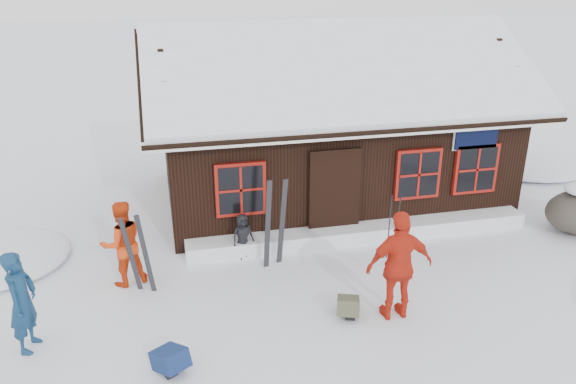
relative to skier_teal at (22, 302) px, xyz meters
name	(u,v)px	position (x,y,z in m)	size (l,w,h in m)	color
ground	(326,304)	(4.85, 0.08, -0.84)	(120.00, 120.00, 0.00)	white
mountain_hut	(327,136)	(6.35, 5.06, 0.74)	(8.90, 6.09, 4.42)	black
snow_drift	(362,232)	(6.35, 2.33, -0.66)	(7.60, 0.60, 0.35)	white
snow_mounds	(375,247)	(6.50, 1.95, -0.84)	(20.60, 13.20, 0.48)	white
skier_teal	(22,302)	(0.00, 0.00, 0.00)	(0.61, 0.40, 1.68)	navy
skier_orange_left	(122,244)	(1.41, 1.66, -0.01)	(0.81, 0.63, 1.66)	red
skier_orange_right	(399,266)	(5.91, -0.52, 0.13)	(1.14, 0.47, 1.94)	red
skier_crouched	(243,236)	(3.71, 2.17, -0.37)	(0.46, 0.30, 0.95)	black
ski_pair_mid	(138,255)	(1.68, 1.32, -0.11)	(0.54, 0.16, 1.56)	black
ski_pair_right	(275,224)	(4.29, 1.72, 0.03)	(0.53, 0.16, 1.85)	black
ski_poles	(393,227)	(6.67, 1.49, -0.19)	(0.25, 0.12, 1.38)	black
backpack_blue	(171,363)	(2.11, -1.07, -0.70)	(0.39, 0.52, 0.28)	navy
backpack_olive	(348,309)	(5.11, -0.33, -0.70)	(0.37, 0.49, 0.27)	#494A35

